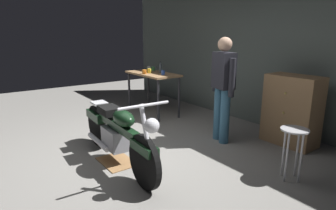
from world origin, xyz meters
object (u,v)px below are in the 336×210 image
mug_green_speckled (153,69)px  wooden_dresser (292,110)px  mug_orange_travel (144,72)px  mug_yellow_tall (149,71)px  mug_blue_enamel (163,73)px  bottle (160,68)px  person_standing (223,85)px  shop_stool (294,140)px  mug_white_ceramic (149,68)px  motorcycle (117,132)px

mug_green_speckled → wooden_dresser: bearing=10.8°
mug_orange_travel → mug_yellow_tall: bearing=103.8°
mug_green_speckled → mug_yellow_tall: bearing=-44.8°
mug_blue_enamel → bottle: size_ratio=0.43×
mug_green_speckled → mug_blue_enamel: mug_blue_enamel is taller
mug_yellow_tall → mug_green_speckled: (-0.29, 0.29, -0.00)m
person_standing → mug_green_speckled: (-2.33, 0.21, 0.02)m
shop_stool → mug_white_ceramic: size_ratio=5.63×
mug_orange_travel → mug_white_ceramic: bearing=138.7°
motorcycle → shop_stool: 2.21m
mug_yellow_tall → shop_stool: bearing=-2.9°
motorcycle → wooden_dresser: (0.97, 2.55, 0.10)m
shop_stool → mug_blue_enamel: (-3.03, 0.26, 0.45)m
motorcycle → mug_green_speckled: 2.91m
person_standing → mug_yellow_tall: (-2.04, -0.08, 0.02)m
motorcycle → mug_white_ceramic: bearing=141.9°
shop_stool → mug_green_speckled: size_ratio=5.47×
person_standing → mug_orange_travel: person_standing is taller
shop_stool → mug_orange_travel: mug_orange_travel is taller
mug_orange_travel → bottle: bearing=80.4°
mug_yellow_tall → wooden_dresser: bearing=17.5°
person_standing → mug_orange_travel: size_ratio=13.89×
motorcycle → shop_stool: bearing=45.6°
mug_orange_travel → bottle: (0.06, 0.36, 0.05)m
person_standing → wooden_dresser: size_ratio=1.52×
mug_yellow_tall → mug_white_ceramic: size_ratio=1.02×
mug_blue_enamel → shop_stool: bearing=-4.8°
shop_stool → mug_yellow_tall: size_ratio=5.52×
shop_stool → mug_white_ceramic: mug_white_ceramic is taller
mug_white_ceramic → mug_blue_enamel: 0.86m
motorcycle → wooden_dresser: 2.73m
person_standing → mug_blue_enamel: person_standing is taller
mug_yellow_tall → mug_orange_travel: mug_yellow_tall is taller
mug_white_ceramic → bottle: (0.54, -0.05, 0.05)m
wooden_dresser → mug_white_ceramic: wooden_dresser is taller
motorcycle → mug_blue_enamel: size_ratio=21.19×
bottle → shop_stool: bearing=-6.8°
wooden_dresser → bottle: (-2.67, -0.65, 0.45)m
mug_yellow_tall → bottle: (0.10, 0.22, 0.05)m
shop_stool → mug_yellow_tall: bearing=177.1°
shop_stool → mug_white_ceramic: (-3.86, 0.45, 0.45)m
bottle → motorcycle: bearing=-48.0°
shop_stool → wooden_dresser: size_ratio=0.58×
mug_yellow_tall → mug_green_speckled: bearing=135.2°
wooden_dresser → mug_yellow_tall: bearing=-162.5°
mug_yellow_tall → mug_blue_enamel: (0.39, 0.08, -0.00)m
motorcycle → wooden_dresser: bearing=72.1°
wooden_dresser → bottle: 2.79m
mug_white_ceramic → bottle: bottle is taller
mug_orange_travel → mug_blue_enamel: bearing=31.8°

